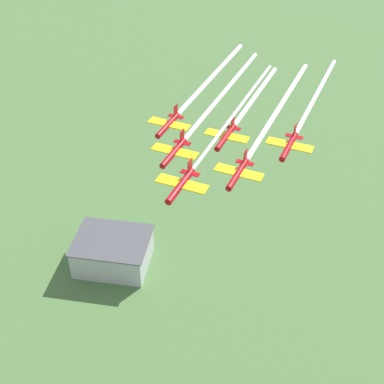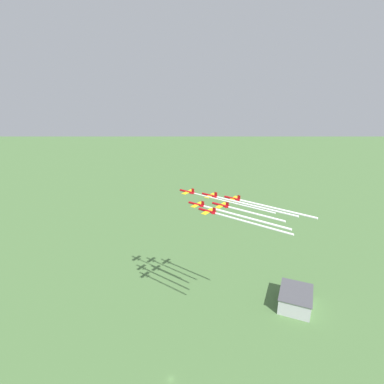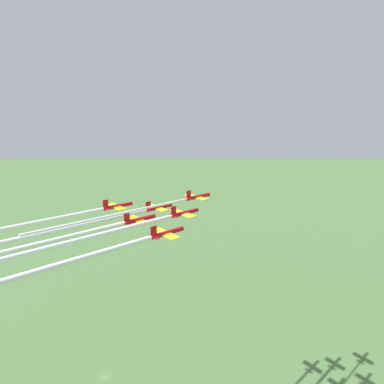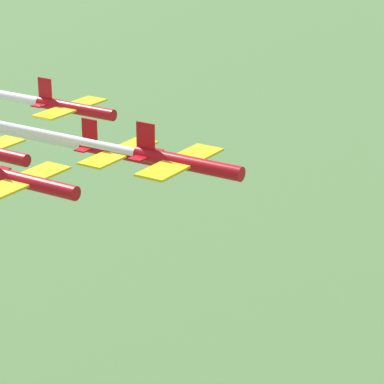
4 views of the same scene
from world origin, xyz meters
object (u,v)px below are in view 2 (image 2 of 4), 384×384
object	(u,v)px
jet_5	(233,198)
jet_0	(188,192)
jet_3	(208,211)
hangar	(295,299)
jet_1	(197,204)
jet_2	(210,195)
jet_4	(221,205)

from	to	relation	value
jet_5	jet_0	bearing A→B (deg)	120.47
jet_3	jet_5	world-z (taller)	jet_3
hangar	jet_0	size ratio (longest dim) A/B	2.78
jet_1	jet_5	size ratio (longest dim) A/B	1.00
jet_0	jet_1	xyz separation A→B (m)	(-9.83, -10.05, -3.28)
jet_2	jet_3	size ratio (longest dim) A/B	1.00
jet_0	jet_2	distance (m)	14.19
jet_1	jet_3	xyz separation A→B (m)	(-9.83, -10.05, 1.26)
jet_1	jet_2	world-z (taller)	jet_2
hangar	jet_2	size ratio (longest dim) A/B	2.78
hangar	jet_4	distance (m)	111.40
jet_1	jet_4	bearing A→B (deg)	-59.53
jet_2	jet_4	size ratio (longest dim) A/B	1.00
hangar	jet_2	bearing A→B (deg)	123.75
hangar	jet_0	world-z (taller)	jet_0
jet_3	jet_4	world-z (taller)	jet_3
jet_0	jet_3	size ratio (longest dim) A/B	1.00
jet_2	jet_5	size ratio (longest dim) A/B	1.00
jet_0	jet_5	xyz separation A→B (m)	(8.01, -26.95, -3.46)
jet_0	jet_4	size ratio (longest dim) A/B	1.00
jet_2	jet_5	xyz separation A→B (m)	(4.01, -13.47, -1.54)
hangar	jet_1	world-z (taller)	jet_1
jet_2	jet_3	xyz separation A→B (m)	(-23.67, -6.62, -0.10)
jet_0	jet_5	distance (m)	28.33
jet_4	jet_5	bearing A→B (deg)	-0.00
hangar	jet_4	xyz separation A→B (m)	(-48.31, 47.53, 88.41)
jet_0	jet_5	bearing A→B (deg)	-59.53
jet_4	jet_5	xyz separation A→B (m)	(13.84, -3.43, -0.25)
jet_1	jet_4	xyz separation A→B (m)	(4.01, -13.47, 0.07)
jet_3	hangar	bearing A→B (deg)	-25.45
jet_3	jet_2	bearing A→B (deg)	29.54
jet_0	jet_4	distance (m)	24.44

